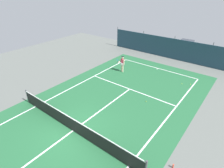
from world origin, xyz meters
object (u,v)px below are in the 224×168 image
at_px(tennis_ball_midcourt, 182,84).
at_px(parked_car, 185,47).
at_px(tennis_ball_by_sideline, 190,84).
at_px(tennis_ball_near_player, 146,101).
at_px(tennis_player, 122,63).
at_px(tennis_net, 72,124).
at_px(water_bottle, 173,166).

relative_size(tennis_ball_midcourt, parked_car, 0.02).
bearing_deg(tennis_ball_by_sideline, tennis_ball_near_player, -110.74).
bearing_deg(tennis_ball_midcourt, tennis_player, -168.71).
bearing_deg(tennis_net, parked_car, 88.11).
relative_size(tennis_net, tennis_ball_by_sideline, 153.33).
relative_size(tennis_net, tennis_ball_midcourt, 153.33).
relative_size(tennis_net, tennis_player, 6.17).
xyz_separation_m(tennis_net, tennis_ball_midcourt, (3.23, 10.06, -0.48)).
bearing_deg(tennis_player, parked_car, -86.57).
relative_size(tennis_net, parked_car, 2.37).
height_order(parked_car, water_bottle, parked_car).
relative_size(tennis_ball_near_player, tennis_ball_by_sideline, 1.00).
xyz_separation_m(tennis_net, water_bottle, (5.87, 1.27, -0.39)).
distance_m(tennis_ball_midcourt, parked_car, 8.62).
distance_m(tennis_ball_midcourt, water_bottle, 9.18).
bearing_deg(tennis_player, tennis_ball_near_player, 166.22).
bearing_deg(tennis_ball_by_sideline, tennis_player, -166.79).
height_order(tennis_ball_near_player, tennis_ball_by_sideline, same).
height_order(tennis_ball_near_player, water_bottle, water_bottle).
xyz_separation_m(tennis_player, parked_car, (3.16, 9.32, -0.12)).
distance_m(tennis_ball_midcourt, tennis_ball_by_sideline, 0.72).
bearing_deg(tennis_ball_midcourt, parked_car, 107.85).
xyz_separation_m(tennis_player, water_bottle, (8.43, -7.63, -0.84)).
distance_m(tennis_net, tennis_ball_by_sideline, 11.11).
bearing_deg(tennis_ball_near_player, tennis_player, 144.06).
height_order(tennis_net, tennis_player, tennis_player).
height_order(tennis_player, tennis_ball_midcourt, tennis_player).
xyz_separation_m(tennis_player, tennis_ball_midcourt, (5.79, 1.16, -0.93)).
height_order(tennis_net, water_bottle, tennis_net).
bearing_deg(tennis_ball_midcourt, tennis_net, -107.81).
distance_m(tennis_player, parked_car, 9.85).
xyz_separation_m(tennis_ball_by_sideline, water_bottle, (2.01, -9.14, 0.09)).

